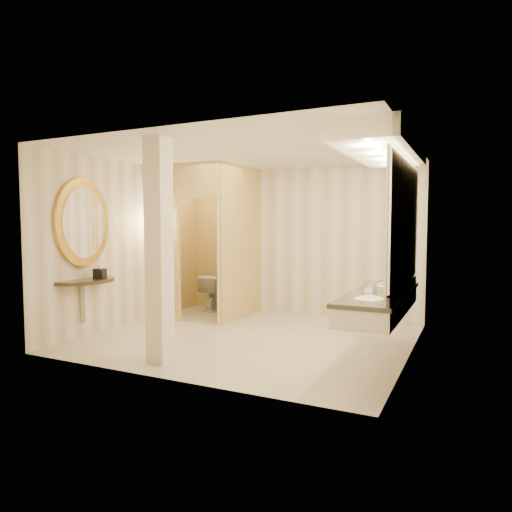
{
  "coord_description": "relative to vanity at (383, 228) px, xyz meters",
  "views": [
    {
      "loc": [
        2.96,
        -5.93,
        1.68
      ],
      "look_at": [
        0.01,
        0.2,
        1.2
      ],
      "focal_mm": 32.0,
      "sensor_mm": 36.0,
      "label": 1
    }
  ],
  "objects": [
    {
      "name": "floor",
      "position": [
        -1.98,
        0.4,
        -1.63
      ],
      "size": [
        4.5,
        4.5,
        0.0
      ],
      "primitive_type": "plane",
      "color": "beige",
      "rests_on": "ground"
    },
    {
      "name": "ceiling",
      "position": [
        -1.98,
        0.4,
        1.07
      ],
      "size": [
        4.5,
        4.5,
        0.0
      ],
      "primitive_type": "plane",
      "rotation": [
        3.14,
        0.0,
        0.0
      ],
      "color": "white",
      "rests_on": "wall_back"
    },
    {
      "name": "wall_back",
      "position": [
        -1.98,
        2.4,
        -0.28
      ],
      "size": [
        4.5,
        0.02,
        2.7
      ],
      "primitive_type": "cube",
      "color": "silver",
      "rests_on": "floor"
    },
    {
      "name": "wall_front",
      "position": [
        -1.98,
        -1.6,
        -0.28
      ],
      "size": [
        4.5,
        0.02,
        2.7
      ],
      "primitive_type": "cube",
      "color": "silver",
      "rests_on": "floor"
    },
    {
      "name": "wall_left",
      "position": [
        -4.23,
        0.4,
        -0.28
      ],
      "size": [
        0.02,
        4.0,
        2.7
      ],
      "primitive_type": "cube",
      "color": "silver",
      "rests_on": "floor"
    },
    {
      "name": "wall_right",
      "position": [
        0.27,
        0.4,
        -0.28
      ],
      "size": [
        0.02,
        4.0,
        2.7
      ],
      "primitive_type": "cube",
      "color": "silver",
      "rests_on": "floor"
    },
    {
      "name": "toilet_closet",
      "position": [
        -3.1,
        1.37,
        -0.24
      ],
      "size": [
        1.5,
        1.55,
        2.7
      ],
      "color": "#E7C279",
      "rests_on": "floor"
    },
    {
      "name": "wall_sconce",
      "position": [
        -3.9,
        0.83,
        0.1
      ],
      "size": [
        0.14,
        0.14,
        0.42
      ],
      "color": "#B97E3B",
      "rests_on": "toilet_closet"
    },
    {
      "name": "vanity",
      "position": [
        0.0,
        0.0,
        0.0
      ],
      "size": [
        0.75,
        2.4,
        2.09
      ],
      "color": "white",
      "rests_on": "floor"
    },
    {
      "name": "console_shelf",
      "position": [
        -4.19,
        -0.63,
        -0.28
      ],
      "size": [
        1.0,
        1.0,
        1.95
      ],
      "color": "black",
      "rests_on": "floor"
    },
    {
      "name": "pillar",
      "position": [
        -2.43,
        -1.12,
        -0.28
      ],
      "size": [
        0.25,
        0.25,
        2.7
      ],
      "primitive_type": "cube",
      "color": "white",
      "rests_on": "floor"
    },
    {
      "name": "tissue_box",
      "position": [
        -3.98,
        -0.52,
        -0.68
      ],
      "size": [
        0.18,
        0.18,
        0.15
      ],
      "primitive_type": "cube",
      "rotation": [
        0.0,
        0.0,
        0.24
      ],
      "color": "black",
      "rests_on": "console_shelf"
    },
    {
      "name": "toilet",
      "position": [
        -3.6,
        2.1,
        -1.28
      ],
      "size": [
        0.42,
        0.69,
        0.69
      ],
      "primitive_type": "imported",
      "rotation": [
        0.0,
        0.0,
        3.19
      ],
      "color": "white",
      "rests_on": "floor"
    },
    {
      "name": "soap_bottle_a",
      "position": [
        -0.11,
        -0.15,
        -0.69
      ],
      "size": [
        0.07,
        0.07,
        0.12
      ],
      "primitive_type": "imported",
      "rotation": [
        0.0,
        0.0,
        -0.32
      ],
      "color": "beige",
      "rests_on": "vanity"
    },
    {
      "name": "soap_bottle_b",
      "position": [
        -0.07,
        -0.42,
        -0.69
      ],
      "size": [
        0.12,
        0.12,
        0.13
      ],
      "primitive_type": "imported",
      "rotation": [
        0.0,
        0.0,
        0.2
      ],
      "color": "silver",
      "rests_on": "vanity"
    },
    {
      "name": "soap_bottle_c",
      "position": [
        -0.09,
        -0.02,
        -0.65
      ],
      "size": [
        0.1,
        0.1,
        0.2
      ],
      "primitive_type": "imported",
      "rotation": [
        0.0,
        0.0,
        -0.3
      ],
      "color": "#C6B28C",
      "rests_on": "vanity"
    }
  ]
}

